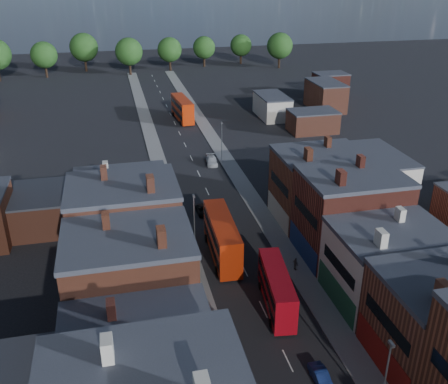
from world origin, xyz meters
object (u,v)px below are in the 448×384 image
car_2 (203,210)px  car_3 (212,161)px  bus_2 (182,109)px  bus_1 (277,288)px  bus_0 (222,237)px  car_1 (321,377)px  ped_1 (221,321)px  ped_3 (296,264)px

car_2 → car_3: car_3 is taller
bus_2 → bus_1: bearing=-95.2°
bus_0 → bus_2: bearing=88.1°
bus_2 → car_1: bus_2 is taller
car_1 → car_3: size_ratio=0.76×
bus_1 → ped_1: bearing=-153.6°
bus_1 → ped_3: 7.92m
car_3 → car_1: bearing=-85.3°
bus_1 → bus_0: bearing=114.2°
bus_0 → car_3: (5.29, 32.32, -2.21)m
car_3 → ped_1: (-8.55, -46.20, 0.36)m
car_1 → ped_3: bearing=76.0°
ped_1 → car_2: bearing=-116.0°
ped_3 → car_1: bearing=150.2°
ped_1 → ped_3: size_ratio=1.11×
car_2 → car_1: bearing=-85.7°
bus_0 → car_2: bus_0 is taller
ped_1 → bus_2: bearing=-114.9°
bus_0 → bus_1: 12.04m
car_1 → bus_1: bearing=91.7°
car_3 → ped_3: bearing=-79.6°
car_3 → ped_3: (2.86, -37.56, 0.27)m
ped_1 → car_1: bearing=109.8°
car_2 → bus_0: bearing=-91.9°
car_2 → ped_3: (8.29, -17.84, 0.42)m
car_2 → ped_1: 26.68m
car_1 → ped_3: (4.07, 17.71, 0.36)m
car_1 → ped_1: ped_1 is taller
bus_1 → car_3: (1.75, 43.83, -1.73)m
bus_0 → bus_1: bearing=-70.9°
bus_0 → car_3: bus_0 is taller
bus_1 → ped_1: bus_1 is taller
bus_0 → car_3: size_ratio=2.64×
bus_1 → car_1: bus_1 is taller
bus_2 → car_3: bearing=-92.7°
car_1 → car_2: 35.80m
bus_1 → car_2: bearing=105.8°
bus_1 → ped_3: size_ratio=6.34×
bus_2 → car_1: (-0.18, -85.23, -2.30)m
ped_1 → bus_0: bearing=-122.5°
bus_1 → bus_2: (0.73, 73.79, 0.47)m
ped_1 → ped_3: ped_1 is taller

